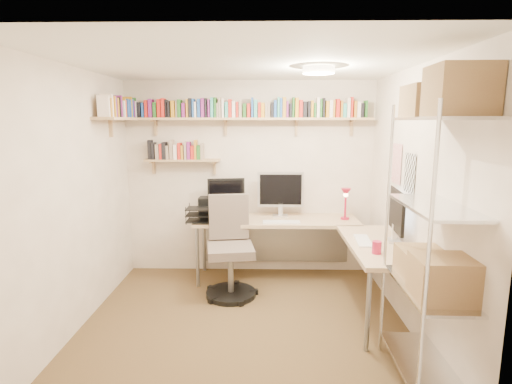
% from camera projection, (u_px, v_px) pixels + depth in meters
% --- Properties ---
extents(ground, '(3.20, 3.20, 0.00)m').
position_uv_depth(ground, '(244.00, 324.00, 3.97)').
color(ground, '#45321D').
rests_on(ground, ground).
extents(room_shell, '(3.24, 3.04, 2.52)m').
position_uv_depth(room_shell, '(244.00, 170.00, 3.70)').
color(room_shell, '#C2B19E').
rests_on(room_shell, ground).
extents(wall_shelves, '(3.12, 1.09, 0.80)m').
position_uv_depth(wall_shelves, '(214.00, 118.00, 4.90)').
color(wall_shelves, tan).
rests_on(wall_shelves, ground).
extents(corner_desk, '(2.42, 2.00, 1.36)m').
position_uv_depth(corner_desk, '(289.00, 225.00, 4.73)').
color(corner_desk, tan).
rests_on(corner_desk, ground).
extents(office_chair, '(0.61, 0.61, 1.15)m').
position_uv_depth(office_chair, '(230.00, 254.00, 4.59)').
color(office_chair, black).
rests_on(office_chair, ground).
extents(wire_rack, '(0.47, 0.93, 2.34)m').
position_uv_depth(wire_rack, '(439.00, 197.00, 2.79)').
color(wire_rack, silver).
rests_on(wire_rack, ground).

